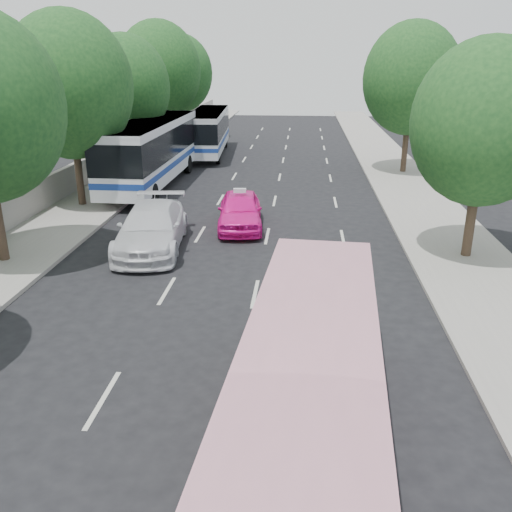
# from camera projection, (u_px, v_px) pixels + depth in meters

# --- Properties ---
(ground) EXTENTS (120.00, 120.00, 0.00)m
(ground) POSITION_uv_depth(u_px,v_px,m) (203.00, 357.00, 13.84)
(ground) COLOR black
(ground) RESTS_ON ground
(sidewalk_left) EXTENTS (4.00, 90.00, 0.15)m
(sidewalk_left) POSITION_uv_depth(u_px,v_px,m) (123.00, 180.00, 33.18)
(sidewalk_left) COLOR #9E998E
(sidewalk_left) RESTS_ON ground
(sidewalk_right) EXTENTS (4.00, 90.00, 0.12)m
(sidewalk_right) POSITION_uv_depth(u_px,v_px,m) (405.00, 186.00, 31.83)
(sidewalk_right) COLOR #9E998E
(sidewalk_right) RESTS_ON ground
(low_wall) EXTENTS (0.30, 90.00, 1.50)m
(low_wall) POSITION_uv_depth(u_px,v_px,m) (94.00, 166.00, 33.03)
(low_wall) COLOR #9E998E
(low_wall) RESTS_ON sidewalk_left
(tree_left_c) EXTENTS (6.00, 6.00, 9.35)m
(tree_left_c) POSITION_uv_depth(u_px,v_px,m) (69.00, 81.00, 25.43)
(tree_left_c) COLOR #38281E
(tree_left_c) RESTS_ON ground
(tree_left_d) EXTENTS (5.52, 5.52, 8.60)m
(tree_left_d) POSITION_uv_depth(u_px,v_px,m) (125.00, 84.00, 33.06)
(tree_left_d) COLOR #38281E
(tree_left_d) RESTS_ON ground
(tree_left_e) EXTENTS (6.30, 6.30, 9.82)m
(tree_left_e) POSITION_uv_depth(u_px,v_px,m) (159.00, 67.00, 40.25)
(tree_left_e) COLOR #38281E
(tree_left_e) RESTS_ON ground
(tree_left_f) EXTENTS (5.88, 5.88, 9.16)m
(tree_left_f) POSITION_uv_depth(u_px,v_px,m) (180.00, 71.00, 47.89)
(tree_left_f) COLOR #38281E
(tree_left_f) RESTS_ON ground
(tree_right_near) EXTENTS (5.10, 5.10, 7.95)m
(tree_right_near) POSITION_uv_depth(u_px,v_px,m) (488.00, 118.00, 18.75)
(tree_right_near) COLOR #38281E
(tree_right_near) RESTS_ON ground
(tree_right_far) EXTENTS (6.00, 6.00, 9.35)m
(tree_right_far) POSITION_uv_depth(u_px,v_px,m) (413.00, 75.00, 33.36)
(tree_right_far) COLOR #38281E
(tree_right_far) RESTS_ON ground
(pink_bus) EXTENTS (2.95, 9.15, 2.87)m
(pink_bus) POSITION_uv_depth(u_px,v_px,m) (311.00, 376.00, 9.77)
(pink_bus) COLOR pink
(pink_bus) RESTS_ON ground
(pink_taxi) EXTENTS (2.36, 4.87, 1.60)m
(pink_taxi) POSITION_uv_depth(u_px,v_px,m) (240.00, 210.00, 23.97)
(pink_taxi) COLOR #F7159C
(pink_taxi) RESTS_ON ground
(white_pickup) EXTENTS (3.00, 6.15, 1.72)m
(white_pickup) POSITION_uv_depth(u_px,v_px,m) (152.00, 228.00, 21.31)
(white_pickup) COLOR silver
(white_pickup) RESTS_ON ground
(tour_coach_front) EXTENTS (2.87, 12.62, 3.77)m
(tour_coach_front) POSITION_uv_depth(u_px,v_px,m) (151.00, 147.00, 31.22)
(tour_coach_front) COLOR white
(tour_coach_front) RESTS_ON ground
(tour_coach_rear) EXTENTS (3.11, 11.16, 3.30)m
(tour_coach_rear) POSITION_uv_depth(u_px,v_px,m) (208.00, 129.00, 41.48)
(tour_coach_rear) COLOR silver
(tour_coach_rear) RESTS_ON ground
(taxi_roof_sign) EXTENTS (0.57, 0.23, 0.18)m
(taxi_roof_sign) POSITION_uv_depth(u_px,v_px,m) (240.00, 191.00, 23.66)
(taxi_roof_sign) COLOR silver
(taxi_roof_sign) RESTS_ON pink_taxi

